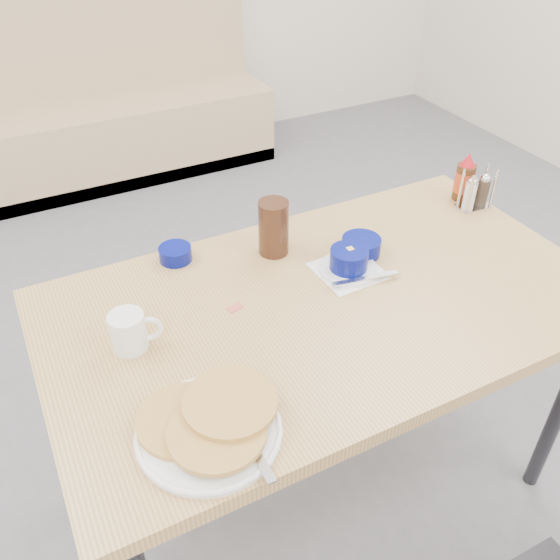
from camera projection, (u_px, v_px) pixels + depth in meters
name	position (u px, v px, depth m)	size (l,w,h in m)	color
ground	(359.00, 544.00, 1.76)	(6.00, 6.00, 0.00)	slate
booth_bench	(106.00, 115.00, 3.53)	(1.90, 0.56, 1.22)	tan
dining_table	(327.00, 318.00, 1.52)	(1.40, 0.80, 0.76)	tan
pancake_plate	(210.00, 424.00, 1.14)	(0.29, 0.31, 0.05)	white
coffee_mug	(130.00, 331.00, 1.32)	(0.12, 0.08, 0.09)	white
grits_setting	(349.00, 262.00, 1.56)	(0.19, 0.17, 0.07)	white
creamer_bowl	(175.00, 254.00, 1.61)	(0.09, 0.09, 0.04)	#040C66
butter_bowl	(361.00, 246.00, 1.63)	(0.11, 0.11, 0.05)	#040C66
amber_tumbler	(274.00, 228.00, 1.60)	(0.08, 0.08, 0.16)	#381E11
condiment_caddy	(476.00, 194.00, 1.82)	(0.11, 0.07, 0.13)	silver
syrup_bottle	(465.00, 179.00, 1.85)	(0.06, 0.06, 0.16)	#47230F
sugar_wrapper	(235.00, 308.00, 1.46)	(0.04, 0.02, 0.00)	#CB5343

